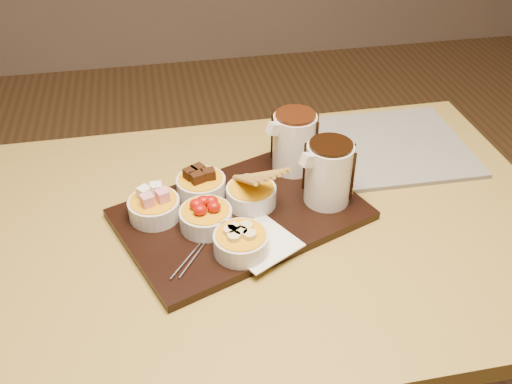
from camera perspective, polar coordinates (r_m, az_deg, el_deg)
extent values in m
cube|color=#A1883C|center=(1.14, 0.31, -3.83)|extent=(1.20, 0.80, 0.04)
cylinder|color=#A1883C|center=(1.67, -20.90, -8.24)|extent=(0.06, 0.06, 0.71)
cylinder|color=#A1883C|center=(1.78, 15.37, -3.68)|extent=(0.06, 0.06, 0.71)
cube|color=black|center=(1.13, -1.49, -2.25)|extent=(0.54, 0.45, 0.02)
cube|color=white|center=(1.05, 0.38, -5.08)|extent=(0.16, 0.16, 0.00)
cylinder|color=silver|center=(1.12, -10.13, -1.63)|extent=(0.10, 0.10, 0.04)
cylinder|color=silver|center=(1.16, -5.50, 0.54)|extent=(0.10, 0.10, 0.04)
cylinder|color=silver|center=(1.08, -5.02, -2.65)|extent=(0.10, 0.10, 0.04)
cylinder|color=silver|center=(1.13, -0.48, -0.37)|extent=(0.10, 0.10, 0.04)
cylinder|color=silver|center=(1.02, -1.51, -5.14)|extent=(0.10, 0.10, 0.04)
cylinder|color=silver|center=(1.13, 7.26, 1.82)|extent=(0.12, 0.12, 0.13)
cylinder|color=silver|center=(1.22, 3.85, 4.95)|extent=(0.12, 0.12, 0.13)
cube|color=beige|center=(1.37, 12.40, 4.39)|extent=(0.40, 0.32, 0.01)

